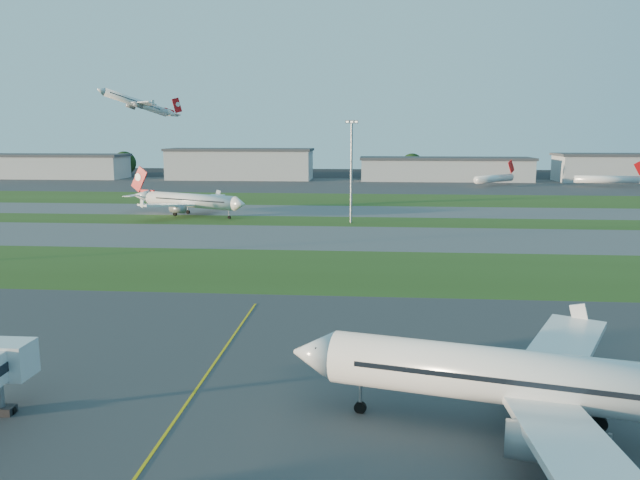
# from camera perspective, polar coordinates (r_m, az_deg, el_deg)

# --- Properties ---
(ground) EXTENTS (700.00, 700.00, 0.00)m
(ground) POSITION_cam_1_polar(r_m,az_deg,el_deg) (58.40, -16.54, -13.48)
(ground) COLOR black
(ground) RESTS_ON ground
(apron_near) EXTENTS (300.00, 70.00, 0.01)m
(apron_near) POSITION_cam_1_polar(r_m,az_deg,el_deg) (58.40, -16.54, -13.48)
(apron_near) COLOR #333335
(apron_near) RESTS_ON ground
(grass_strip_a) EXTENTS (300.00, 34.00, 0.01)m
(grass_strip_a) POSITION_cam_1_polar(r_m,az_deg,el_deg) (106.27, -6.37, -2.61)
(grass_strip_a) COLOR #2F4717
(grass_strip_a) RESTS_ON ground
(taxiway_a) EXTENTS (300.00, 32.00, 0.01)m
(taxiway_a) POSITION_cam_1_polar(r_m,az_deg,el_deg) (138.20, -3.73, 0.31)
(taxiway_a) COLOR #515154
(taxiway_a) RESTS_ON ground
(grass_strip_b) EXTENTS (300.00, 18.00, 0.01)m
(grass_strip_b) POSITION_cam_1_polar(r_m,az_deg,el_deg) (162.68, -2.42, 1.75)
(grass_strip_b) COLOR #2F4717
(grass_strip_b) RESTS_ON ground
(taxiway_b) EXTENTS (300.00, 26.00, 0.01)m
(taxiway_b) POSITION_cam_1_polar(r_m,az_deg,el_deg) (184.34, -1.56, 2.70)
(taxiway_b) COLOR #515154
(taxiway_b) RESTS_ON ground
(grass_strip_c) EXTENTS (300.00, 40.00, 0.01)m
(grass_strip_c) POSITION_cam_1_polar(r_m,az_deg,el_deg) (216.95, -0.59, 3.76)
(grass_strip_c) COLOR #2F4717
(grass_strip_c) RESTS_ON ground
(apron_far) EXTENTS (400.00, 80.00, 0.01)m
(apron_far) POSITION_cam_1_polar(r_m,az_deg,el_deg) (276.48, 0.59, 5.06)
(apron_far) COLOR #333335
(apron_far) RESTS_ON ground
(yellow_line) EXTENTS (0.25, 60.00, 0.02)m
(yellow_line) POSITION_cam_1_polar(r_m,az_deg,el_deg) (56.84, -11.70, -13.93)
(yellow_line) COLOR gold
(yellow_line) RESTS_ON ground
(airliner_parked) EXTENTS (40.54, 33.98, 12.86)m
(airliner_parked) POSITION_cam_1_polar(r_m,az_deg,el_deg) (49.94, 20.76, -12.19)
(airliner_parked) COLOR silver
(airliner_parked) RESTS_ON ground
(airliner_taxiing) EXTENTS (35.14, 29.97, 11.80)m
(airliner_taxiing) POSITION_cam_1_polar(r_m,az_deg,el_deg) (176.32, -11.82, 3.52)
(airliner_taxiing) COLOR silver
(airliner_taxiing) RESTS_ON ground
(airliner_departing) EXTENTS (27.88, 24.36, 10.58)m
(airliner_departing) POSITION_cam_1_polar(r_m,az_deg,el_deg) (281.35, -16.38, 11.94)
(airliner_departing) COLOR silver
(mini_jet_near) EXTENTS (21.02, 21.87, 9.48)m
(mini_jet_near) POSITION_cam_1_polar(r_m,az_deg,el_deg) (281.12, 15.66, 5.44)
(mini_jet_near) COLOR silver
(mini_jet_near) RESTS_ON ground
(mini_jet_far) EXTENTS (28.64, 4.71, 9.48)m
(mini_jet_far) POSITION_cam_1_polar(r_m,az_deg,el_deg) (292.23, 24.75, 5.06)
(mini_jet_far) COLOR silver
(mini_jet_far) RESTS_ON ground
(light_mast_centre) EXTENTS (3.20, 0.70, 25.80)m
(light_mast_centre) POSITION_cam_1_polar(r_m,az_deg,el_deg) (158.08, 2.89, 6.90)
(light_mast_centre) COLOR gray
(light_mast_centre) RESTS_ON ground
(hangar_far_west) EXTENTS (91.80, 23.00, 12.20)m
(hangar_far_west) POSITION_cam_1_polar(r_m,az_deg,el_deg) (349.61, -24.49, 6.18)
(hangar_far_west) COLOR gray
(hangar_far_west) RESTS_ON ground
(hangar_west) EXTENTS (71.40, 23.00, 15.20)m
(hangar_west) POSITION_cam_1_polar(r_m,az_deg,el_deg) (312.10, -7.32, 6.92)
(hangar_west) COLOR gray
(hangar_west) RESTS_ON ground
(hangar_east) EXTENTS (81.60, 23.00, 11.20)m
(hangar_east) POSITION_cam_1_polar(r_m,az_deg,el_deg) (307.22, 11.37, 6.39)
(hangar_east) COLOR gray
(hangar_east) RESTS_ON ground
(tree_west) EXTENTS (12.10, 12.10, 13.20)m
(tree_west) POSITION_cam_1_polar(r_m,az_deg,el_deg) (345.73, -17.45, 6.74)
(tree_west) COLOR black
(tree_west) RESTS_ON ground
(tree_mid_west) EXTENTS (9.90, 9.90, 10.80)m
(tree_mid_west) POSITION_cam_1_polar(r_m,az_deg,el_deg) (318.82, -2.46, 6.72)
(tree_mid_west) COLOR black
(tree_mid_west) RESTS_ON ground
(tree_mid_east) EXTENTS (11.55, 11.55, 12.60)m
(tree_mid_east) POSITION_cam_1_polar(r_m,az_deg,el_deg) (319.79, 8.41, 6.81)
(tree_mid_east) COLOR black
(tree_mid_east) RESTS_ON ground
(tree_east) EXTENTS (10.45, 10.45, 11.40)m
(tree_east) POSITION_cam_1_polar(r_m,az_deg,el_deg) (331.01, 21.57, 6.22)
(tree_east) COLOR black
(tree_east) RESTS_ON ground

